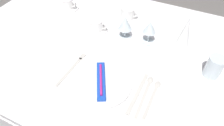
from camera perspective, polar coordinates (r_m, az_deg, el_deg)
name	(u,v)px	position (r m, az deg, el deg)	size (l,w,h in m)	color
ground_plane	(119,119)	(1.66, 2.00, -15.37)	(6.00, 6.00, 0.00)	slate
dining_table	(122,61)	(1.12, 2.86, 0.58)	(1.80, 1.11, 0.74)	white
dinner_plate	(101,82)	(0.91, -3.25, -5.48)	(0.28, 0.28, 0.02)	white
toothbrush_package	(100,80)	(0.89, -3.30, -4.83)	(0.13, 0.20, 0.02)	blue
fork_outer	(72,68)	(0.99, -11.08, -1.31)	(0.03, 0.23, 0.00)	beige
dinner_knife	(137,94)	(0.88, 7.12, -8.64)	(0.02, 0.23, 0.00)	beige
spoon_soup	(146,91)	(0.90, 9.57, -7.85)	(0.03, 0.23, 0.01)	beige
spoon_dessert	(154,94)	(0.89, 11.63, -8.64)	(0.03, 0.21, 0.01)	beige
saucer_left	(127,18)	(1.29, 4.31, 12.59)	(0.14, 0.14, 0.01)	white
coffee_cup_left	(128,13)	(1.26, 4.48, 14.00)	(0.11, 0.09, 0.07)	white
saucer_right	(68,8)	(1.41, -12.37, 14.91)	(0.14, 0.14, 0.01)	white
coffee_cup_right	(67,3)	(1.39, -12.56, 16.21)	(0.11, 0.09, 0.06)	white
saucer_far	(97,30)	(1.19, -4.29, 9.35)	(0.12, 0.12, 0.01)	white
coffee_cup_far	(97,25)	(1.17, -4.31, 10.77)	(0.10, 0.08, 0.06)	white
wine_glass_centre	(125,24)	(1.09, 3.73, 10.80)	(0.07, 0.07, 0.13)	silver
wine_glass_left	(150,29)	(1.07, 10.59, 9.53)	(0.07, 0.07, 0.13)	silver
drink_tumbler	(213,68)	(1.02, 26.69, -1.28)	(0.07, 0.07, 0.11)	silver
napkin_folded	(186,32)	(1.10, 20.02, 8.29)	(0.07, 0.07, 0.17)	white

